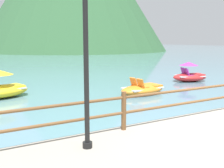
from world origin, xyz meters
TOP-DOWN VIEW (x-y plane):
  - ground_plane at (0.00, 40.00)m, footprint 200.00×200.00m
  - dock_railing at (-0.00, 1.55)m, footprint 23.92×0.12m
  - lamp_post at (-3.59, 0.98)m, footprint 0.28×0.28m
  - pedal_boat_1 at (1.68, 6.41)m, footprint 2.54×1.52m
  - pedal_boat_3 at (-4.35, 8.85)m, footprint 2.62×1.93m
  - pedal_boat_4 at (6.58, 8.22)m, footprint 2.44×1.80m

SIDE VIEW (x-z plane):
  - ground_plane at x=0.00m, z-range 0.00..0.00m
  - pedal_boat_1 at x=1.68m, z-range -0.16..0.65m
  - pedal_boat_4 at x=6.58m, z-range -0.20..1.03m
  - pedal_boat_3 at x=-4.35m, z-range -0.21..1.07m
  - dock_railing at x=0.00m, z-range 0.51..1.46m
  - lamp_post at x=-3.59m, z-range 0.81..4.68m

